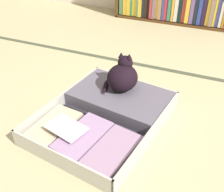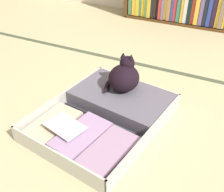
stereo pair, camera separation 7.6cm
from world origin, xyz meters
TOP-DOWN VIEW (x-y plane):
  - ground_plane at (0.00, 0.00)m, footprint 10.00×10.00m
  - tatami_border at (0.00, 1.03)m, footprint 4.80×0.05m
  - open_suitcase at (-0.08, 0.25)m, footprint 0.78×0.94m
  - black_cat at (-0.07, 0.47)m, footprint 0.25×0.23m

SIDE VIEW (x-z plane):
  - ground_plane at x=0.00m, z-range 0.00..0.00m
  - tatami_border at x=0.00m, z-range 0.00..0.00m
  - open_suitcase at x=-0.08m, z-range -0.01..0.10m
  - black_cat at x=-0.07m, z-range 0.08..0.33m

